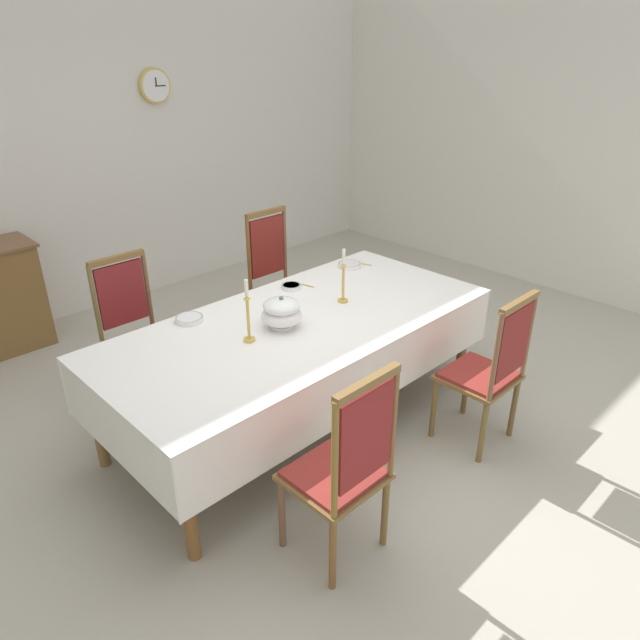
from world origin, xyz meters
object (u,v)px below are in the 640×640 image
object	(u,v)px
bowl_near_left	(350,265)
spoon_primary	(357,262)
candlestick_west	(248,316)
candlestick_east	(343,281)
chair_south_a	(344,467)
chair_north_b	(277,279)
bowl_far_left	(189,319)
mounted_clock	(155,86)
spoon_secondary	(299,283)
bowl_near_right	(291,286)
chair_north_a	(136,331)
dining_table	(300,330)
chair_south_b	(489,369)
soup_tureen	(282,312)

from	to	relation	value
bowl_near_left	spoon_primary	distance (m)	0.12
candlestick_west	candlestick_east	distance (m)	0.81
chair_south_a	chair_north_b	bearing A→B (deg)	56.88
candlestick_west	bowl_far_left	world-z (taller)	candlestick_west
bowl_far_left	mounted_clock	world-z (taller)	mounted_clock
bowl_far_left	spoon_secondary	xyz separation A→B (m)	(0.92, -0.03, -0.01)
spoon_primary	spoon_secondary	distance (m)	0.63
bowl_near_right	chair_north_a	bearing A→B (deg)	148.58
dining_table	mounted_clock	distance (m)	3.14
bowl_near_left	bowl_near_right	distance (m)	0.61
dining_table	chair_south_b	xyz separation A→B (m)	(0.67, -1.00, -0.15)
soup_tureen	spoon_primary	xyz separation A→B (m)	(1.18, 0.44, -0.10)
chair_north_b	chair_south_a	bearing A→B (deg)	56.88
spoon_secondary	mounted_clock	distance (m)	2.64
chair_north_a	chair_south_b	distance (m)	2.39
chair_north_a	chair_north_b	bearing A→B (deg)	-179.83
chair_south_b	candlestick_west	world-z (taller)	candlestick_west
chair_south_b	spoon_primary	world-z (taller)	chair_south_b
bowl_near_left	bowl_near_right	world-z (taller)	bowl_near_left
mounted_clock	soup_tureen	bearing A→B (deg)	-107.55
bowl_far_left	spoon_secondary	world-z (taller)	bowl_far_left
candlestick_east	spoon_primary	bearing A→B (deg)	35.21
chair_south_b	candlestick_east	xyz separation A→B (m)	(-0.27, 1.00, 0.37)
chair_north_b	spoon_secondary	world-z (taller)	chair_north_b
candlestick_west	spoon_secondary	xyz separation A→B (m)	(0.81, 0.45, -0.16)
chair_north_a	mounted_clock	bearing A→B (deg)	-127.85
chair_south_b	chair_north_b	xyz separation A→B (m)	(0.00, 2.01, 0.03)
soup_tureen	spoon_secondary	xyz separation A→B (m)	(0.55, 0.45, -0.10)
soup_tureen	bowl_near_left	xyz separation A→B (m)	(1.07, 0.42, -0.08)
bowl_near_right	candlestick_east	bearing A→B (deg)	-77.16
dining_table	bowl_far_left	world-z (taller)	bowl_far_left
candlestick_east	soup_tureen	bearing A→B (deg)	-180.00
chair_south_b	candlestick_west	distance (m)	1.52
candlestick_west	bowl_near_left	xyz separation A→B (m)	(1.33, 0.42, -0.14)
bowl_near_right	mounted_clock	bearing A→B (deg)	79.87
chair_north_b	candlestick_east	xyz separation A→B (m)	(-0.27, -1.01, 0.35)
candlestick_east	mounted_clock	world-z (taller)	mounted_clock
chair_north_a	candlestick_east	xyz separation A→B (m)	(1.05, -1.00, 0.37)
candlestick_west	mounted_clock	xyz separation A→B (m)	(1.13, 2.76, 1.07)
chair_north_a	candlestick_west	distance (m)	1.10
spoon_primary	spoon_secondary	bearing A→B (deg)	162.82
candlestick_east	spoon_primary	size ratio (longest dim) A/B	2.19
chair_north_b	spoon_secondary	distance (m)	0.65
dining_table	chair_south_a	size ratio (longest dim) A/B	2.37
chair_south_a	candlestick_east	xyz separation A→B (m)	(1.05, 1.00, 0.36)
bowl_near_left	dining_table	bearing A→B (deg)	-155.61
chair_south_a	spoon_secondary	size ratio (longest dim) A/B	6.26
spoon_primary	bowl_near_left	bearing A→B (deg)	176.08
chair_south_a	bowl_near_left	xyz separation A→B (m)	(1.56, 1.42, 0.23)
chair_north_a	candlestick_east	size ratio (longest dim) A/B	2.82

